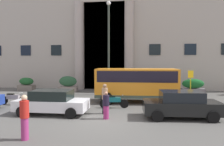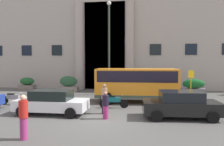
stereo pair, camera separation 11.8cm
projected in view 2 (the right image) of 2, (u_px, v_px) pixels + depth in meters
name	position (u px, v px, depth m)	size (l,w,h in m)	color
ground_plane	(99.00, 121.00, 11.95)	(80.00, 64.00, 0.12)	#504F4C
office_building_facade	(124.00, 8.00, 28.71)	(37.60, 9.76, 20.31)	#ACA499
orange_minibus	(137.00, 82.00, 17.06)	(6.29, 2.90, 2.60)	orange
bus_stop_sign	(191.00, 81.00, 18.28)	(0.44, 0.08, 2.42)	#A0A018
hedge_planter_west	(69.00, 84.00, 22.97)	(1.97, 0.71, 1.64)	gray
hedge_planter_entrance_right	(194.00, 87.00, 21.37)	(2.18, 0.81, 1.47)	slate
hedge_planter_far_west	(27.00, 84.00, 23.90)	(1.68, 0.92, 1.43)	#6C6359
hedge_planter_far_east	(118.00, 85.00, 22.56)	(1.96, 0.97, 1.56)	slate
parked_compact_extra	(181.00, 105.00, 12.25)	(4.28, 2.20, 1.51)	black
parked_sedan_second	(52.00, 102.00, 13.19)	(4.25, 1.96, 1.45)	silver
scooter_by_planter	(113.00, 101.00, 14.93)	(1.99, 0.55, 0.89)	black
motorcycle_far_end	(13.00, 98.00, 16.12)	(2.08, 0.55, 0.89)	black
pedestrian_woman_dark_dress	(104.00, 99.00, 13.27)	(0.36, 0.36, 1.81)	black
pedestrian_man_red_shirt	(23.00, 117.00, 8.86)	(0.36, 0.36, 1.84)	#9B2F6B
pedestrian_child_trailing	(106.00, 105.00, 12.07)	(0.36, 0.36, 1.52)	#962861
lamppost_plaza_centre	(109.00, 41.00, 20.66)	(0.40, 0.40, 8.80)	#313B32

